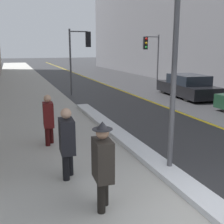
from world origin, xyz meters
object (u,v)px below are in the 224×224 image
object	(u,v)px
lamp_post	(175,55)
pedestrian_with_shoulder_bag	(48,117)
pedestrian_trailing	(103,163)
traffic_light_far	(150,49)
parked_car_black	(187,86)
traffic_light_near	(81,48)
pedestrian_nearside	(67,140)

from	to	relation	value
lamp_post	pedestrian_with_shoulder_bag	size ratio (longest dim) A/B	2.92
pedestrian_trailing	traffic_light_far	bearing A→B (deg)	153.17
lamp_post	pedestrian_trailing	size ratio (longest dim) A/B	2.71
lamp_post	traffic_light_far	xyz separation A→B (m)	(6.46, 13.48, 0.04)
lamp_post	traffic_light_far	size ratio (longest dim) A/B	1.18
parked_car_black	traffic_light_near	bearing A→B (deg)	67.01
pedestrian_trailing	pedestrian_nearside	bearing A→B (deg)	-163.18
lamp_post	traffic_light_far	distance (m)	14.95
traffic_light_near	traffic_light_far	size ratio (longest dim) A/B	1.04
pedestrian_nearside	parked_car_black	size ratio (longest dim) A/B	0.34
lamp_post	parked_car_black	bearing A→B (deg)	53.34
lamp_post	pedestrian_with_shoulder_bag	world-z (taller)	lamp_post
traffic_light_near	pedestrian_nearside	world-z (taller)	traffic_light_near
pedestrian_trailing	parked_car_black	xyz separation A→B (m)	(8.39, 9.60, -0.28)
pedestrian_with_shoulder_bag	parked_car_black	world-z (taller)	pedestrian_with_shoulder_bag
pedestrian_with_shoulder_bag	traffic_light_far	bearing A→B (deg)	143.62
traffic_light_far	pedestrian_trailing	bearing A→B (deg)	56.07
traffic_light_far	parked_car_black	world-z (taller)	traffic_light_far
pedestrian_nearside	pedestrian_trailing	bearing A→B (deg)	16.82
traffic_light_near	pedestrian_trailing	world-z (taller)	traffic_light_near
pedestrian_trailing	pedestrian_nearside	size ratio (longest dim) A/B	1.02
pedestrian_nearside	parked_car_black	distance (m)	11.96
pedestrian_with_shoulder_bag	pedestrian_nearside	bearing A→B (deg)	5.50
traffic_light_far	lamp_post	bearing A→B (deg)	60.72
pedestrian_trailing	parked_car_black	distance (m)	12.76
pedestrian_trailing	pedestrian_with_shoulder_bag	bearing A→B (deg)	-170.18
traffic_light_far	traffic_light_near	bearing A→B (deg)	15.02
parked_car_black	pedestrian_trailing	bearing A→B (deg)	143.32
pedestrian_with_shoulder_bag	traffic_light_near	bearing A→B (deg)	163.31
traffic_light_near	pedestrian_nearside	bearing A→B (deg)	-99.58
lamp_post	parked_car_black	world-z (taller)	lamp_post
pedestrian_nearside	lamp_post	bearing A→B (deg)	82.09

